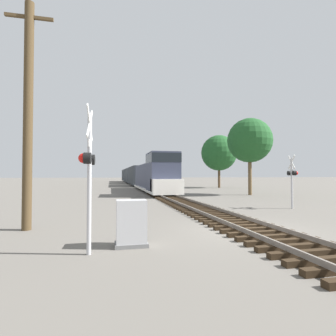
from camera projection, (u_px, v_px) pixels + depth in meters
The scene contains 9 objects.
ground_plane at pixel (248, 230), 10.21m from camera, with size 400.00×400.00×0.00m, color #666059.
rail_track_bed at pixel (248, 227), 10.21m from camera, with size 2.60×160.00×0.31m.
freight_train at pixel (135, 176), 56.46m from camera, with size 2.97×67.82×4.45m.
crossing_signal_near at pixel (88, 167), 7.16m from camera, with size 0.39×1.01×4.04m.
crossing_signal_far at pixel (292, 176), 16.82m from camera, with size 0.50×1.01×3.44m.
relay_cabinet at pixel (131, 223), 7.94m from camera, with size 0.99×0.65×1.40m.
utility_pole at pixel (28, 113), 10.37m from camera, with size 1.80×0.36×9.08m.
tree_far_right at pixel (250, 141), 28.23m from camera, with size 4.78×4.78×8.27m.
tree_mid_background at pixel (219, 153), 44.03m from camera, with size 5.97×5.97×8.85m.
Camera 1 is at (-5.28, -9.35, 2.17)m, focal length 28.00 mm.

